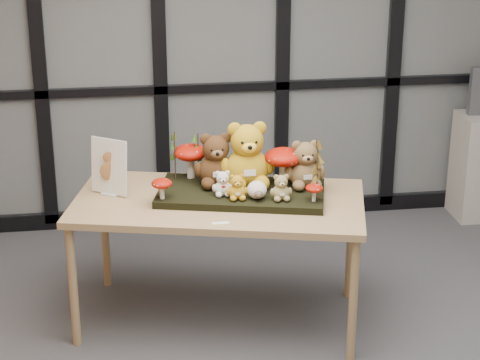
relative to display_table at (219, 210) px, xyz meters
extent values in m
plane|color=beige|center=(0.21, 1.56, 0.68)|extent=(5.00, 0.00, 5.00)
cube|color=#2D383F|center=(0.21, 1.53, 0.68)|extent=(4.90, 0.02, 2.70)
cube|color=black|center=(0.21, 1.53, -0.66)|extent=(4.90, 0.06, 0.12)
cube|color=black|center=(0.21, 1.53, 0.33)|extent=(4.90, 0.06, 0.06)
cube|color=black|center=(-1.09, 1.53, 0.68)|extent=(0.10, 0.06, 2.70)
cube|color=black|center=(-0.24, 1.53, 0.68)|extent=(0.10, 0.06, 2.70)
cube|color=black|center=(0.66, 1.53, 0.68)|extent=(0.10, 0.06, 2.70)
cube|color=black|center=(1.51, 1.53, 0.68)|extent=(0.10, 0.06, 2.70)
cube|color=#A67E5A|center=(0.00, 0.00, 0.04)|extent=(1.83, 1.22, 0.04)
cylinder|color=#A67E5A|center=(-0.85, -0.17, -0.35)|extent=(0.05, 0.05, 0.74)
cylinder|color=#A67E5A|center=(-0.67, 0.55, -0.35)|extent=(0.05, 0.05, 0.74)
cylinder|color=#A67E5A|center=(0.67, -0.55, -0.35)|extent=(0.05, 0.05, 0.74)
cylinder|color=#A67E5A|center=(0.85, 0.17, -0.35)|extent=(0.05, 0.05, 0.74)
cube|color=black|center=(0.14, 0.03, 0.09)|extent=(1.05, 0.70, 0.04)
cube|color=silver|center=(-0.62, 0.18, 0.07)|extent=(0.12, 0.11, 0.01)
cube|color=white|center=(-0.62, 0.18, 0.24)|extent=(0.22, 0.16, 0.33)
ellipsoid|color=brown|center=(-0.62, 0.17, 0.21)|extent=(0.11, 0.01, 0.12)
ellipsoid|color=brown|center=(-0.62, 0.17, 0.30)|extent=(0.07, 0.01, 0.07)
cube|color=white|center=(-0.03, -0.34, 0.07)|extent=(0.09, 0.03, 0.00)
camera|label=1|loc=(-0.55, -4.63, 1.97)|focal=65.00mm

